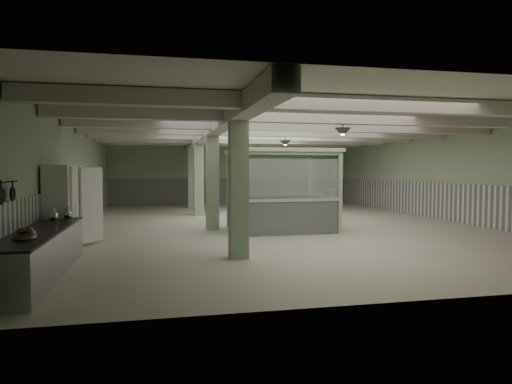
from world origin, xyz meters
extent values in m
plane|color=beige|center=(0.00, 0.00, 0.00)|extent=(20.00, 20.00, 0.00)
cube|color=silver|center=(0.00, 0.00, 3.60)|extent=(14.00, 20.00, 0.02)
cube|color=#9EB28E|center=(0.00, 10.00, 1.80)|extent=(14.00, 0.02, 3.60)
cube|color=#9EB28E|center=(0.00, -10.00, 1.80)|extent=(14.00, 0.02, 3.60)
cube|color=#9EB28E|center=(-7.00, 0.00, 1.80)|extent=(0.02, 20.00, 3.60)
cube|color=#9EB28E|center=(7.00, 0.00, 1.80)|extent=(0.02, 20.00, 3.60)
cube|color=silver|center=(-6.97, 0.00, 0.75)|extent=(0.05, 19.90, 1.50)
cube|color=silver|center=(6.97, 0.00, 0.75)|extent=(0.05, 19.90, 1.50)
cube|color=silver|center=(0.00, 9.97, 0.75)|extent=(13.90, 0.05, 1.50)
cube|color=beige|center=(-2.50, 0.00, 3.38)|extent=(0.45, 19.90, 0.40)
cube|color=beige|center=(0.00, -7.50, 3.42)|extent=(13.90, 0.35, 0.32)
cube|color=beige|center=(0.00, -5.00, 3.42)|extent=(13.90, 0.35, 0.32)
cube|color=beige|center=(0.00, -2.50, 3.42)|extent=(13.90, 0.35, 0.32)
cube|color=beige|center=(0.00, 0.00, 3.42)|extent=(13.90, 0.35, 0.32)
cube|color=beige|center=(0.00, 2.50, 3.42)|extent=(13.90, 0.35, 0.32)
cube|color=beige|center=(0.00, 5.00, 3.42)|extent=(13.90, 0.35, 0.32)
cube|color=beige|center=(0.00, 7.50, 3.42)|extent=(13.90, 0.35, 0.32)
cube|color=#9AB390|center=(-2.50, -6.00, 1.80)|extent=(0.42, 0.42, 3.60)
cube|color=#9AB390|center=(-2.50, -1.00, 1.80)|extent=(0.42, 0.42, 3.60)
cube|color=#9AB390|center=(-2.50, 4.00, 1.80)|extent=(0.42, 0.42, 3.60)
cube|color=#9AB390|center=(-2.50, 8.00, 1.80)|extent=(0.42, 0.42, 3.60)
cylinder|color=black|center=(-6.93, -7.60, 1.85)|extent=(0.02, 1.20, 0.02)
cone|color=#313E2F|center=(0.50, -5.00, 3.05)|extent=(0.44, 0.44, 0.22)
cone|color=#313E2F|center=(0.50, 0.50, 3.05)|extent=(0.44, 0.44, 0.22)
cone|color=#313E2F|center=(0.50, 5.50, 3.05)|extent=(0.44, 0.44, 0.22)
cube|color=#ACACB1|center=(-6.54, -7.00, 0.44)|extent=(0.79, 4.72, 0.88)
cube|color=black|center=(-6.54, -7.00, 0.89)|extent=(0.83, 4.76, 0.04)
cylinder|color=#B2B2B7|center=(-6.53, -7.94, 0.95)|extent=(0.33, 0.33, 0.10)
cylinder|color=black|center=(-6.88, -8.10, 1.63)|extent=(0.04, 0.29, 0.29)
cylinder|color=black|center=(-6.88, -7.47, 1.63)|extent=(0.03, 0.25, 0.25)
cube|color=white|center=(-6.65, -4.00, 1.07)|extent=(0.58, 2.33, 2.13)
cube|color=white|center=(-6.33, -4.53, 1.07)|extent=(0.06, 0.87, 2.03)
cube|color=white|center=(-6.21, -3.37, 1.07)|extent=(0.50, 0.78, 2.03)
cube|color=silver|center=(-6.29, -4.53, 1.07)|extent=(0.02, 0.05, 0.30)
cube|color=silver|center=(-6.29, -3.47, 1.07)|extent=(0.02, 0.05, 0.30)
cube|color=#A9C19B|center=(-1.75, -2.87, 1.30)|extent=(0.12, 0.12, 2.61)
cube|color=#A9C19B|center=(-1.82, -0.26, 1.30)|extent=(0.12, 0.12, 2.61)
cube|color=#A9C19B|center=(1.37, -2.78, 1.30)|extent=(0.12, 0.12, 2.61)
cube|color=#A9C19B|center=(1.30, -0.18, 1.30)|extent=(0.12, 0.12, 2.61)
cube|color=#A9C19B|center=(-0.23, -1.52, 2.67)|extent=(3.45, 2.95, 0.12)
cube|color=silver|center=(-0.19, -2.82, 0.55)|extent=(2.93, 0.14, 1.05)
cube|color=silver|center=(-0.19, -2.82, 1.78)|extent=(2.93, 0.14, 1.22)
cube|color=silver|center=(-0.26, -0.22, 0.55)|extent=(2.93, 0.14, 1.05)
cube|color=silver|center=(-0.26, -0.22, 1.78)|extent=(2.93, 0.14, 1.22)
cube|color=silver|center=(-1.79, -1.56, 0.55)|extent=(0.13, 2.41, 1.05)
cube|color=silver|center=(-1.79, -1.56, 1.78)|extent=(0.13, 2.41, 1.22)
cube|color=silver|center=(1.34, -1.48, 0.55)|extent=(0.13, 2.41, 1.05)
cube|color=silver|center=(1.34, -1.48, 1.78)|extent=(0.13, 2.41, 1.22)
cube|color=#555A4B|center=(1.65, -1.32, 0.66)|extent=(0.50, 0.66, 1.33)
camera|label=1|loc=(-4.37, -16.38, 2.09)|focal=32.00mm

